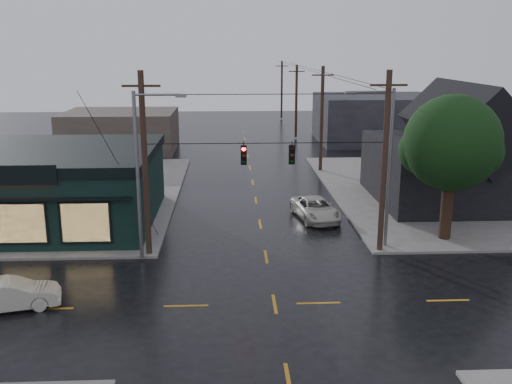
{
  "coord_description": "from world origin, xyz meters",
  "views": [
    {
      "loc": [
        -1.97,
        -23.69,
        11.32
      ],
      "look_at": [
        -0.56,
        5.87,
        3.76
      ],
      "focal_mm": 40.0,
      "sensor_mm": 36.0,
      "label": 1
    }
  ],
  "objects_px": {
    "corner_tree": "(452,144)",
    "utility_pole_nw": "(149,256)",
    "sedan_cream": "(11,295)",
    "suv_silver": "(316,209)",
    "utility_pole_ne": "(379,252)"
  },
  "relations": [
    {
      "from": "corner_tree",
      "to": "utility_pole_ne",
      "type": "bearing_deg",
      "value": -157.98
    },
    {
      "from": "sedan_cream",
      "to": "suv_silver",
      "type": "bearing_deg",
      "value": -64.88
    },
    {
      "from": "sedan_cream",
      "to": "utility_pole_ne",
      "type": "bearing_deg",
      "value": -85.26
    },
    {
      "from": "utility_pole_ne",
      "to": "corner_tree",
      "type": "bearing_deg",
      "value": 22.02
    },
    {
      "from": "utility_pole_nw",
      "to": "utility_pole_ne",
      "type": "xyz_separation_m",
      "value": [
        13.0,
        0.0,
        0.0
      ]
    },
    {
      "from": "sedan_cream",
      "to": "suv_silver",
      "type": "distance_m",
      "value": 20.2
    },
    {
      "from": "corner_tree",
      "to": "sedan_cream",
      "type": "xyz_separation_m",
      "value": [
        -22.6,
        -8.22,
        -5.2
      ]
    },
    {
      "from": "corner_tree",
      "to": "sedan_cream",
      "type": "height_order",
      "value": "corner_tree"
    },
    {
      "from": "utility_pole_ne",
      "to": "sedan_cream",
      "type": "bearing_deg",
      "value": -160.51
    },
    {
      "from": "corner_tree",
      "to": "utility_pole_nw",
      "type": "xyz_separation_m",
      "value": [
        -17.4,
        -1.78,
        -5.89
      ]
    },
    {
      "from": "utility_pole_ne",
      "to": "sedan_cream",
      "type": "xyz_separation_m",
      "value": [
        -18.2,
        -6.44,
        0.69
      ]
    },
    {
      "from": "utility_pole_nw",
      "to": "sedan_cream",
      "type": "bearing_deg",
      "value": -128.9
    },
    {
      "from": "suv_silver",
      "to": "sedan_cream",
      "type": "bearing_deg",
      "value": -150.53
    },
    {
      "from": "utility_pole_nw",
      "to": "sedan_cream",
      "type": "distance_m",
      "value": 8.31
    },
    {
      "from": "utility_pole_nw",
      "to": "suv_silver",
      "type": "relative_size",
      "value": 1.99
    }
  ]
}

